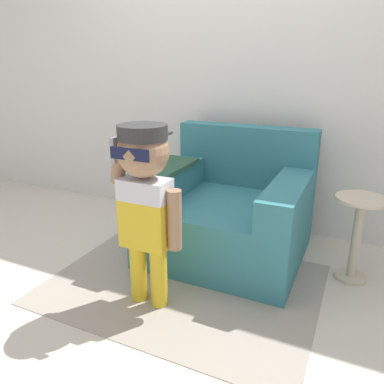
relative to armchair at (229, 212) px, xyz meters
name	(u,v)px	position (x,y,z in m)	size (l,w,h in m)	color
ground_plane	(185,256)	(-0.24, -0.21, -0.31)	(10.00, 10.00, 0.00)	beige
wall_back	(228,64)	(-0.24, 0.58, 0.99)	(10.00, 0.05, 2.60)	silver
armchair	(229,212)	(0.00, 0.00, 0.00)	(1.06, 0.96, 0.87)	teal
person_child	(145,190)	(-0.20, -0.78, 0.38)	(0.42, 0.31, 1.02)	gold
side_table	(357,231)	(0.84, -0.02, 0.02)	(0.31, 0.31, 0.55)	beige
rug	(184,283)	(-0.10, -0.53, -0.30)	(1.61, 1.21, 0.01)	#9E9384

